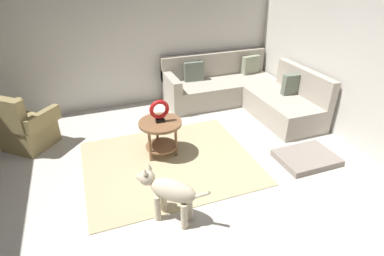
{
  "coord_description": "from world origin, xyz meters",
  "views": [
    {
      "loc": [
        -0.77,
        -2.7,
        2.5
      ],
      "look_at": [
        0.45,
        0.6,
        0.55
      ],
      "focal_mm": 28.59,
      "sensor_mm": 36.0,
      "label": 1
    }
  ],
  "objects_px": {
    "side_table": "(161,130)",
    "dog": "(169,191)",
    "sectional_couch": "(242,92)",
    "torus_sculpture": "(159,111)",
    "armchair": "(25,128)",
    "dog_bed_mat": "(306,158)"
  },
  "relations": [
    {
      "from": "dog",
      "to": "armchair",
      "type": "bearing_deg",
      "value": 79.75
    },
    {
      "from": "armchair",
      "to": "dog_bed_mat",
      "type": "bearing_deg",
      "value": 15.27
    },
    {
      "from": "sectional_couch",
      "to": "dog_bed_mat",
      "type": "distance_m",
      "value": 1.95
    },
    {
      "from": "sectional_couch",
      "to": "dog_bed_mat",
      "type": "bearing_deg",
      "value": -90.36
    },
    {
      "from": "torus_sculpture",
      "to": "dog",
      "type": "xyz_separation_m",
      "value": [
        -0.24,
        -1.24,
        -0.33
      ]
    },
    {
      "from": "sectional_couch",
      "to": "torus_sculpture",
      "type": "relative_size",
      "value": 6.9
    },
    {
      "from": "side_table",
      "to": "torus_sculpture",
      "type": "xyz_separation_m",
      "value": [
        -0.0,
        0.0,
        0.29
      ]
    },
    {
      "from": "sectional_couch",
      "to": "dog",
      "type": "height_order",
      "value": "sectional_couch"
    },
    {
      "from": "armchair",
      "to": "dog_bed_mat",
      "type": "distance_m",
      "value": 4.1
    },
    {
      "from": "side_table",
      "to": "dog",
      "type": "xyz_separation_m",
      "value": [
        -0.24,
        -1.24,
        -0.04
      ]
    },
    {
      "from": "armchair",
      "to": "dog",
      "type": "distance_m",
      "value": 2.66
    },
    {
      "from": "sectional_couch",
      "to": "dog",
      "type": "bearing_deg",
      "value": -132.6
    },
    {
      "from": "side_table",
      "to": "torus_sculpture",
      "type": "height_order",
      "value": "torus_sculpture"
    },
    {
      "from": "torus_sculpture",
      "to": "dog_bed_mat",
      "type": "height_order",
      "value": "torus_sculpture"
    },
    {
      "from": "armchair",
      "to": "sectional_couch",
      "type": "bearing_deg",
      "value": 43.42
    },
    {
      "from": "armchair",
      "to": "dog_bed_mat",
      "type": "xyz_separation_m",
      "value": [
        3.7,
        -1.76,
        -0.28
      ]
    },
    {
      "from": "sectional_couch",
      "to": "torus_sculpture",
      "type": "distance_m",
      "value": 2.21
    },
    {
      "from": "side_table",
      "to": "dog_bed_mat",
      "type": "height_order",
      "value": "side_table"
    },
    {
      "from": "dog_bed_mat",
      "to": "sectional_couch",
      "type": "bearing_deg",
      "value": 89.64
    },
    {
      "from": "sectional_couch",
      "to": "side_table",
      "type": "height_order",
      "value": "sectional_couch"
    },
    {
      "from": "side_table",
      "to": "dog_bed_mat",
      "type": "xyz_separation_m",
      "value": [
        1.87,
        -0.86,
        -0.37
      ]
    },
    {
      "from": "armchair",
      "to": "side_table",
      "type": "xyz_separation_m",
      "value": [
        1.82,
        -0.9,
        0.09
      ]
    }
  ]
}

